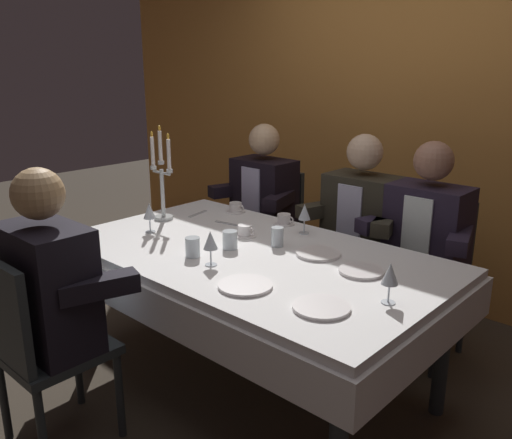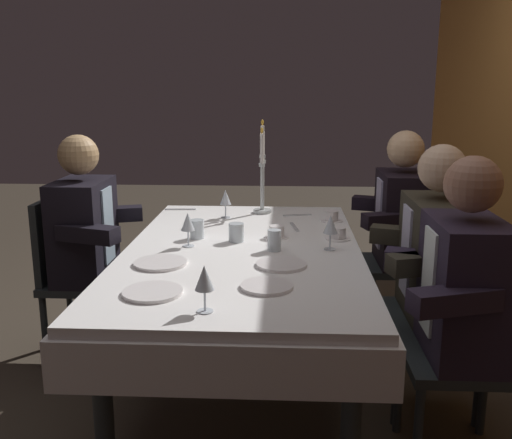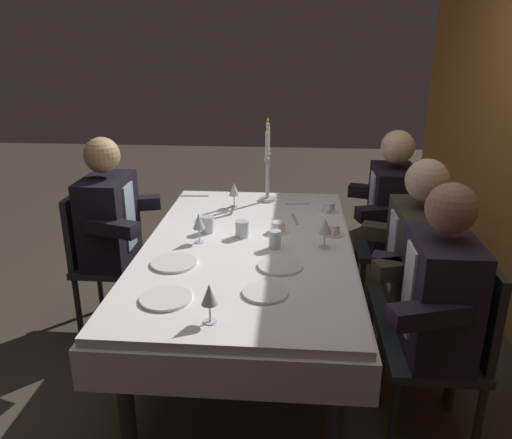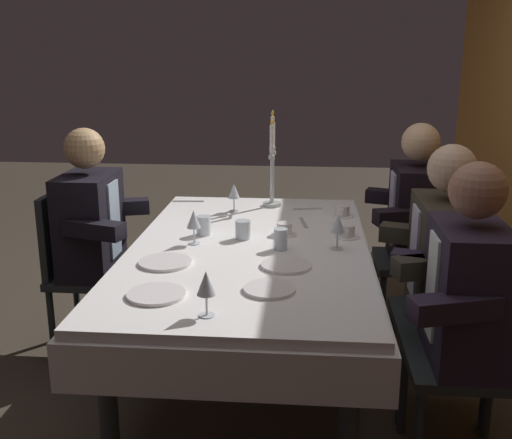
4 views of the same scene
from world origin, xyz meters
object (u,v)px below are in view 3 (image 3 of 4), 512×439
dining_table (247,264)px  seated_diner_2 (419,256)px  wine_glass_1 (325,227)px  seated_diner_3 (441,296)px  water_tumbler_2 (208,224)px  coffee_cup_1 (333,230)px  coffee_cup_2 (329,208)px  water_tumbler_0 (242,229)px  water_tumbler_1 (275,239)px  dinner_plate_2 (174,263)px  wine_glass_0 (199,222)px  seated_diner_1 (108,219)px  dinner_plate_3 (265,292)px  coffee_cup_0 (278,228)px  candelabra (267,168)px  seated_diner_0 (393,207)px  wine_glass_2 (209,296)px  dinner_plate_1 (166,298)px  dinner_plate_0 (280,266)px  wine_glass_3 (234,190)px

dining_table → seated_diner_2: (0.08, 0.89, 0.11)m
wine_glass_1 → seated_diner_3: bearing=44.6°
water_tumbler_2 → coffee_cup_1: (-0.02, 0.70, -0.02)m
coffee_cup_2 → seated_diner_2: (0.64, 0.42, -0.03)m
water_tumbler_0 → water_tumbler_1: (0.15, 0.19, 0.00)m
dinner_plate_2 → coffee_cup_1: (-0.45, 0.80, 0.02)m
dinner_plate_2 → wine_glass_0: (-0.29, 0.07, 0.11)m
seated_diner_1 → seated_diner_3: bearing=65.0°
wine_glass_0 → water_tumbler_2: size_ratio=1.73×
dinner_plate_3 → coffee_cup_0: (-0.74, 0.03, 0.02)m
candelabra → water_tumbler_1: candelabra is taller
seated_diner_0 → seated_diner_3: bearing=0.0°
wine_glass_2 → water_tumbler_1: wine_glass_2 is taller
dinner_plate_1 → seated_diner_2: seated_diner_2 is taller
candelabra → seated_diner_0: bearing=85.5°
water_tumbler_1 → water_tumbler_2: water_tumbler_1 is taller
seated_diner_1 → seated_diner_2: 1.82m
seated_diner_3 → water_tumbler_2: bearing=-120.1°
dinner_plate_0 → coffee_cup_1: size_ratio=1.64×
dinner_plate_1 → dinner_plate_3: 0.43m
wine_glass_1 → water_tumbler_0: wine_glass_1 is taller
water_tumbler_0 → seated_diner_3: seated_diner_3 is taller
candelabra → dinner_plate_2: size_ratio=2.43×
dinner_plate_2 → wine_glass_3: (-0.90, 0.19, 0.11)m
wine_glass_3 → seated_diner_1: bearing=-68.6°
dinner_plate_1 → coffee_cup_0: (-0.82, 0.44, 0.02)m
wine_glass_3 → seated_diner_3: (1.12, 1.03, -0.12)m
coffee_cup_2 → seated_diner_2: size_ratio=0.11×
seated_diner_1 → seated_diner_2: size_ratio=1.00×
seated_diner_2 → dining_table: bearing=-95.2°
wine_glass_3 → water_tumbler_2: bearing=-11.7°
dinner_plate_1 → wine_glass_1: bearing=131.7°
coffee_cup_0 → seated_diner_2: 0.78m
dinner_plate_0 → wine_glass_3: bearing=-159.7°
seated_diner_1 → seated_diner_2: (0.41, 1.77, 0.00)m
dining_table → wine_glass_2: 0.83m
dinner_plate_3 → water_tumbler_2: water_tumbler_2 is taller
dinner_plate_1 → coffee_cup_1: (-0.81, 0.75, 0.02)m
wine_glass_0 → wine_glass_1: 0.67m
wine_glass_2 → water_tumbler_0: wine_glass_2 is taller
candelabra → coffee_cup_2: (0.20, 0.40, -0.20)m
water_tumbler_1 → wine_glass_3: bearing=-156.1°
dining_table → water_tumbler_1: bearing=73.9°
dinner_plate_3 → seated_diner_3: (-0.05, 0.75, -0.01)m
dinner_plate_2 → seated_diner_2: size_ratio=0.18×
coffee_cup_2 → wine_glass_2: bearing=-21.4°
dinner_plate_3 → wine_glass_1: bearing=152.6°
dinner_plate_0 → dinner_plate_3: size_ratio=1.08×
wine_glass_3 → wine_glass_0: bearing=-10.7°
dinner_plate_0 → wine_glass_0: (-0.28, -0.44, 0.11)m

